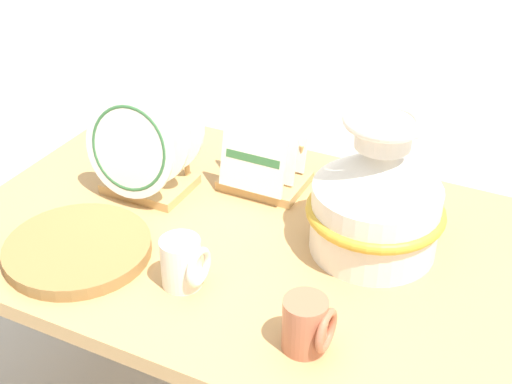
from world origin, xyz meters
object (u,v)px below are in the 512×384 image
Objects in this scene: ceramic_vase at (377,196)px; dish_rack_round_plates at (145,153)px; mug_terracotta_glaze at (307,325)px; mug_cream_glaze at (183,263)px; dish_rack_square_plates at (265,165)px; wicker_charger_stack at (78,249)px.

ceramic_vase is 0.53m from dish_rack_round_plates.
dish_rack_round_plates is 2.45× the size of mug_terracotta_glaze.
dish_rack_round_plates is at bearing 134.86° from mug_cream_glaze.
ceramic_vase is 1.23× the size of dish_rack_round_plates.
mug_terracotta_glaze is at bearing -56.78° from dish_rack_square_plates.
wicker_charger_stack is 2.94× the size of mug_terracotta_glaze.
ceramic_vase is 0.33m from mug_terracotta_glaze.
mug_terracotta_glaze is at bearing -4.08° from wicker_charger_stack.
ceramic_vase is 0.60m from wicker_charger_stack.
dish_rack_round_plates is 0.83× the size of wicker_charger_stack.
ceramic_vase is at bearing 43.43° from mug_cream_glaze.
dish_rack_square_plates reaches higher than mug_terracotta_glaze.
mug_cream_glaze is at bearing -45.14° from dish_rack_round_plates.
wicker_charger_stack is at bearing -151.60° from ceramic_vase.
dish_rack_round_plates is 0.28m from wicker_charger_stack.
wicker_charger_stack is (0.01, -0.26, -0.08)m from dish_rack_round_plates.
mug_cream_glaze is at bearing -87.30° from dish_rack_square_plates.
ceramic_vase reaches higher than dish_rack_round_plates.
dish_rack_square_plates is 1.87× the size of mug_cream_glaze.
mug_cream_glaze is (0.02, -0.39, -0.00)m from dish_rack_square_plates.
dish_rack_round_plates is at bearing 149.92° from mug_terracotta_glaze.
dish_rack_round_plates reaches higher than mug_terracotta_glaze.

